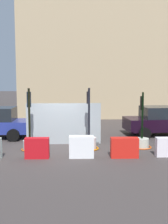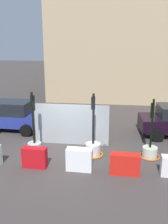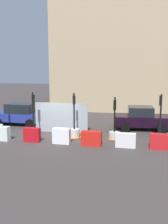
{
  "view_description": "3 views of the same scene",
  "coord_description": "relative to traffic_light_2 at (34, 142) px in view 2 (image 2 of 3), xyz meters",
  "views": [
    {
      "loc": [
        0.5,
        -13.21,
        3.34
      ],
      "look_at": [
        1.16,
        0.44,
        1.73
      ],
      "focal_mm": 47.06,
      "sensor_mm": 36.0,
      "label": 1
    },
    {
      "loc": [
        2.34,
        -10.02,
        4.94
      ],
      "look_at": [
        0.88,
        0.95,
        1.83
      ],
      "focal_mm": 39.39,
      "sensor_mm": 36.0,
      "label": 2
    },
    {
      "loc": [
        5.14,
        -14.9,
        4.3
      ],
      "look_at": [
        2.05,
        0.17,
        1.7
      ],
      "focal_mm": 40.08,
      "sensor_mm": 36.0,
      "label": 3
    }
  ],
  "objects": [
    {
      "name": "site_fence_panel",
      "position": [
        1.55,
        1.14,
        0.5
      ],
      "size": [
        3.74,
        0.5,
        2.07
      ],
      "color": "#969FA3",
      "rests_on": "ground_plane"
    },
    {
      "name": "traffic_light_3",
      "position": [
        2.75,
        0.03,
        -0.08
      ],
      "size": [
        0.93,
        0.93,
        2.87
      ],
      "color": "beige",
      "rests_on": "ground_plane"
    },
    {
      "name": "ground_plane",
      "position": [
        1.36,
        -0.23,
        -0.49
      ],
      "size": [
        120.0,
        120.0,
        0.0
      ],
      "primitive_type": "plane",
      "color": "#413A37"
    },
    {
      "name": "traffic_light_2",
      "position": [
        0.0,
        0.0,
        0.0
      ],
      "size": [
        0.8,
        0.8,
        2.86
      ],
      "color": "#A9AEAF",
      "rests_on": "ground_plane"
    },
    {
      "name": "car_blue_estate",
      "position": [
        -2.38,
        2.87,
        0.36
      ],
      "size": [
        4.38,
        2.28,
        1.7
      ],
      "color": "navy",
      "rests_on": "ground_plane"
    },
    {
      "name": "traffic_light_4",
      "position": [
        5.3,
        0.19,
        -0.09
      ],
      "size": [
        0.93,
        0.93,
        2.66
      ],
      "color": "beige",
      "rests_on": "ground_plane"
    },
    {
      "name": "construction_barrier_3",
      "position": [
        0.49,
        -1.45,
        -0.06
      ],
      "size": [
        1.0,
        0.39,
        0.86
      ],
      "color": "red",
      "rests_on": "ground_plane"
    },
    {
      "name": "construction_barrier_5",
      "position": [
        4.14,
        -1.51,
        -0.06
      ],
      "size": [
        1.16,
        0.45,
        0.85
      ],
      "color": "red",
      "rests_on": "ground_plane"
    },
    {
      "name": "construction_barrier_4",
      "position": [
        2.34,
        -1.43,
        -0.03
      ],
      "size": [
        1.04,
        0.46,
        0.92
      ],
      "color": "white",
      "rests_on": "ground_plane"
    },
    {
      "name": "building_main_facade",
      "position": [
        4.58,
        14.74,
        5.69
      ],
      "size": [
        14.3,
        10.38,
        12.32
      ],
      "color": "tan",
      "rests_on": "ground_plane"
    }
  ]
}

